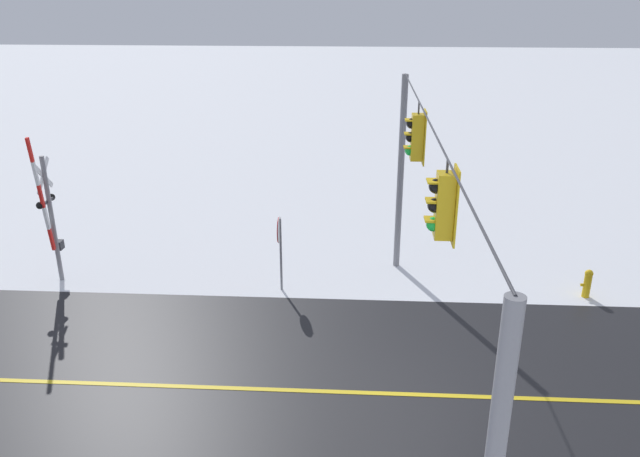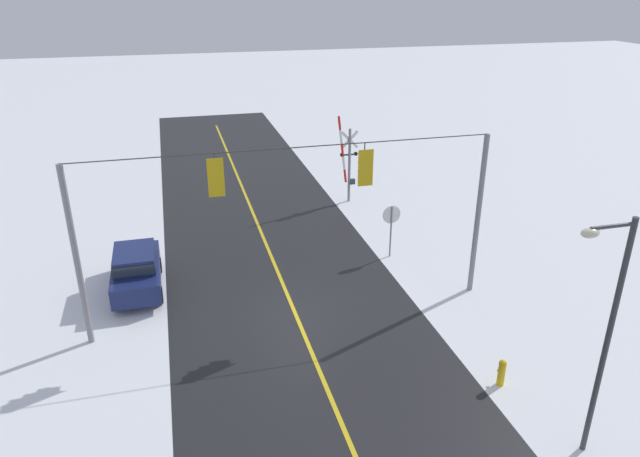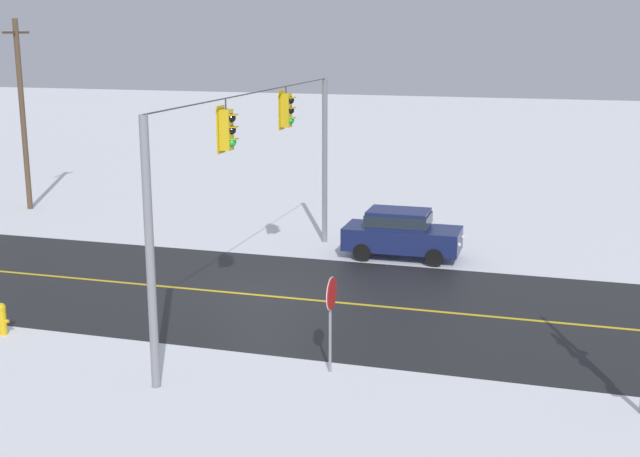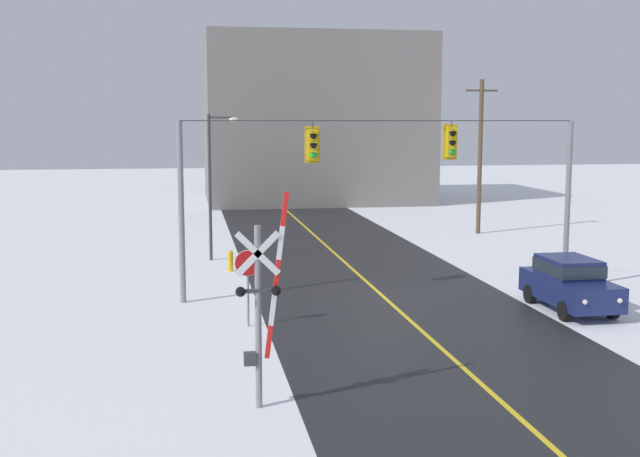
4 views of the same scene
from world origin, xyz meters
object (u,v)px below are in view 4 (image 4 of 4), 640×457
at_px(railroad_crossing, 261,305).
at_px(fire_hydrant, 230,260).
at_px(streetlamp_near, 214,173).
at_px(parked_car_navy, 569,282).
at_px(stop_sign, 248,271).
at_px(utility_pole, 480,155).

height_order(railroad_crossing, fire_hydrant, railroad_crossing).
bearing_deg(streetlamp_near, parked_car_navy, -46.21).
distance_m(stop_sign, railroad_crossing, 7.01).
bearing_deg(utility_pole, parked_car_navy, -101.30).
bearing_deg(parked_car_navy, utility_pole, 78.70).
bearing_deg(utility_pole, railroad_crossing, -119.73).
xyz_separation_m(railroad_crossing, fire_hydrant, (0.19, 16.09, -1.82)).
distance_m(railroad_crossing, fire_hydrant, 16.19).
distance_m(streetlamp_near, utility_pole, 15.96).
bearing_deg(fire_hydrant, parked_car_navy, -39.44).
xyz_separation_m(stop_sign, railroad_crossing, (-0.24, -6.99, 0.57)).
height_order(stop_sign, utility_pole, utility_pole).
bearing_deg(railroad_crossing, parked_car_navy, 34.19).
height_order(fire_hydrant, utility_pole, utility_pole).
distance_m(stop_sign, streetlamp_near, 12.18).
xyz_separation_m(railroad_crossing, utility_pole, (14.37, 25.17, 2.06)).
bearing_deg(parked_car_navy, stop_sign, -178.06).
bearing_deg(utility_pole, fire_hydrant, -147.37).
height_order(parked_car_navy, utility_pole, utility_pole).
xyz_separation_m(stop_sign, fire_hydrant, (-0.05, 9.10, -1.25)).
relative_size(railroad_crossing, fire_hydrant, 5.34).
relative_size(parked_car_navy, fire_hydrant, 4.78).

